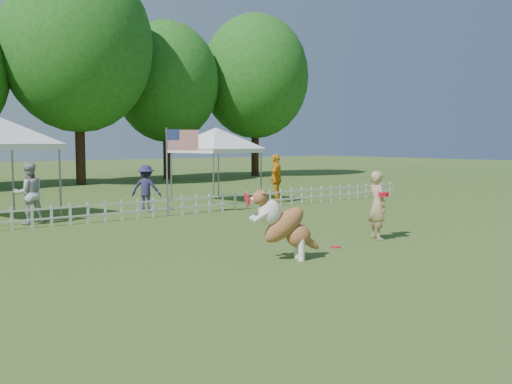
# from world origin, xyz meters

# --- Properties ---
(ground) EXTENTS (120.00, 120.00, 0.00)m
(ground) POSITION_xyz_m (0.00, 0.00, 0.00)
(ground) COLOR #32571B
(ground) RESTS_ON ground
(picket_fence) EXTENTS (22.00, 0.08, 0.60)m
(picket_fence) POSITION_xyz_m (0.00, 7.00, 0.30)
(picket_fence) COLOR silver
(picket_fence) RESTS_ON ground
(handler) EXTENTS (0.54, 0.66, 1.57)m
(handler) POSITION_xyz_m (1.93, 0.38, 0.79)
(handler) COLOR tan
(handler) RESTS_ON ground
(dog) EXTENTS (1.38, 0.90, 1.36)m
(dog) POSITION_xyz_m (-1.27, -0.09, 0.68)
(dog) COLOR brown
(dog) RESTS_ON ground
(frisbee_on_turf) EXTENTS (0.24, 0.24, 0.02)m
(frisbee_on_turf) POSITION_xyz_m (0.44, 0.25, 0.01)
(frisbee_on_turf) COLOR red
(frisbee_on_turf) RESTS_ON ground
(canopy_tent_right) EXTENTS (2.95, 2.95, 2.71)m
(canopy_tent_right) POSITION_xyz_m (3.95, 9.85, 1.36)
(canopy_tent_right) COLOR white
(canopy_tent_right) RESTS_ON ground
(flag_pole) EXTENTS (0.97, 0.51, 2.66)m
(flag_pole) POSITION_xyz_m (0.21, 6.98, 1.33)
(flag_pole) COLOR gray
(flag_pole) RESTS_ON ground
(spectator_a) EXTENTS (0.83, 0.66, 1.67)m
(spectator_a) POSITION_xyz_m (-3.57, 7.82, 0.84)
(spectator_a) COLOR #AAABB0
(spectator_a) RESTS_ON ground
(spectator_b) EXTENTS (1.08, 1.07, 1.49)m
(spectator_b) POSITION_xyz_m (0.27, 8.45, 0.75)
(spectator_b) COLOR #28244E
(spectator_b) RESTS_ON ground
(spectator_c) EXTENTS (1.11, 0.96, 1.79)m
(spectator_c) POSITION_xyz_m (5.33, 7.96, 0.89)
(spectator_c) COLOR orange
(spectator_c) RESTS_ON ground
(tree_center_right) EXTENTS (7.60, 7.60, 12.60)m
(tree_center_right) POSITION_xyz_m (3.00, 21.00, 6.30)
(tree_center_right) COLOR #1E5317
(tree_center_right) RESTS_ON ground
(tree_right) EXTENTS (6.20, 6.20, 10.40)m
(tree_right) POSITION_xyz_m (9.00, 22.50, 5.20)
(tree_right) COLOR #1E5317
(tree_right) RESTS_ON ground
(tree_far_right) EXTENTS (7.00, 7.00, 11.40)m
(tree_far_right) POSITION_xyz_m (15.00, 21.50, 5.70)
(tree_far_right) COLOR #1E5317
(tree_far_right) RESTS_ON ground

